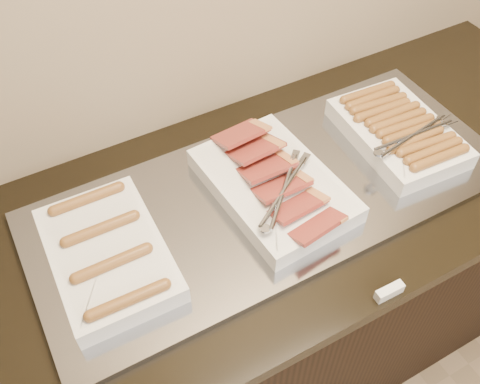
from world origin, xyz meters
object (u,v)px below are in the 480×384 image
object	(u,v)px
counter	(265,290)
dish_center	(274,184)
dish_left	(108,253)
dish_right	(399,131)
warming_tray	(273,194)

from	to	relation	value
counter	dish_center	distance (m)	0.50
counter	dish_center	world-z (taller)	dish_center
counter	dish_left	xyz separation A→B (m)	(-0.42, 0.00, 0.50)
dish_center	dish_right	distance (m)	0.39
dish_left	warming_tray	bearing A→B (deg)	1.22
warming_tray	counter	bearing A→B (deg)	180.00
warming_tray	dish_center	distance (m)	0.04
dish_left	dish_right	size ratio (longest dim) A/B	0.99
dish_left	dish_center	distance (m)	0.42
counter	warming_tray	world-z (taller)	warming_tray
dish_right	warming_tray	bearing A→B (deg)	-177.25
warming_tray	dish_center	world-z (taller)	dish_center
dish_right	counter	bearing A→B (deg)	-177.24
dish_center	dish_left	bearing A→B (deg)	175.71
counter	dish_center	xyz separation A→B (m)	(0.00, -0.00, 0.50)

